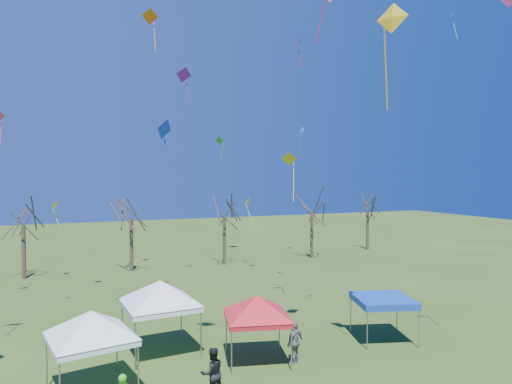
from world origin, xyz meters
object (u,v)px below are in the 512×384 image
tree_1 (23,207)px  tent_blue (383,301)px  tent_white_mid (160,285)px  tree_2 (131,199)px  tent_red (257,300)px  tree_5 (368,199)px  person_grey (295,342)px  tent_white_west (91,316)px  tree_4 (312,198)px  tree_3 (224,200)px  person_dark (212,373)px

tree_1 → tent_blue: tree_1 is taller
tent_white_mid → tree_2: bearing=86.4°
tent_red → tent_blue: bearing=0.0°
tent_white_mid → tent_red: 4.65m
tent_blue → tree_5: bearing=55.0°
tree_2 → person_grey: (4.01, -22.90, -5.36)m
tree_5 → person_grey: size_ratio=4.02×
tent_red → person_grey: size_ratio=2.02×
tent_white_west → person_grey: tent_white_west is taller
tree_1 → tree_4: (26.12, -0.65, 0.27)m
person_grey → tent_blue: bearing=160.4°
tree_1 → tree_3: (16.80, -0.60, 0.29)m
tree_3 → tree_2: bearing=177.7°
tree_2 → person_grey: tree_2 is taller
tent_white_mid → tent_blue: tent_white_mid is taller
tent_white_mid → tent_blue: (10.71, -2.64, -1.20)m
tree_2 → tree_4: 17.73m
tree_3 → tent_blue: 22.12m
tree_1 → person_grey: (12.41, -23.18, -4.86)m
tree_5 → tree_2: bearing=-176.3°
tree_4 → person_grey: tree_4 is taller
tree_5 → person_dark: tree_5 is taller
tree_3 → tent_white_west: tree_3 is taller
tree_2 → person_dark: bearing=-90.7°
tree_4 → tent_red: tree_4 is taller
tent_white_west → person_grey: 8.69m
person_grey → tree_3: bearing=-129.6°
tent_red → tree_1: bearing=116.2°
tree_1 → tent_white_mid: 21.10m
tent_red → tent_white_mid: bearing=145.2°
tent_blue → tent_white_mid: bearing=166.1°
tent_red → tree_3: bearing=75.0°
tree_5 → tent_red: tree_5 is taller
tree_1 → tree_2: (8.40, -0.27, 0.50)m
tree_3 → tent_red: 22.72m
tree_1 → tent_red: 25.05m
tree_4 → tent_blue: (-8.25, -21.66, -4.08)m
person_grey → person_dark: size_ratio=0.98×
tree_1 → tent_blue: 28.84m
tree_2 → tree_3: size_ratio=1.03×
tree_3 → person_dark: size_ratio=4.19×
tree_1 → tree_5: size_ratio=1.01×
tree_1 → tent_white_west: size_ratio=1.85×
tent_blue → person_grey: 5.63m
tree_2 → tree_5: size_ratio=1.10×
tree_4 → tent_red: (-15.16, -21.67, -3.31)m
tent_blue → tree_2: bearing=113.3°
tree_1 → tent_blue: bearing=-51.3°
tree_3 → person_grey: (-4.39, -22.57, -5.15)m
tree_1 → tree_4: tree_4 is taller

